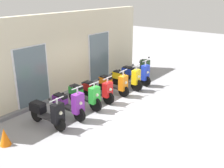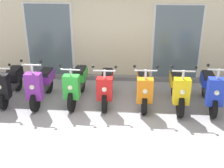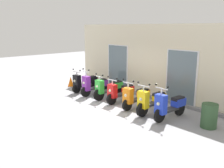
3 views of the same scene
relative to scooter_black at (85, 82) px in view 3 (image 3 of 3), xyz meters
The scene contains 11 objects.
ground_plane 2.80m from the scooter_black, 20.08° to the right, with size 40.00×40.00×0.00m, color #939399.
storefront_facade 3.34m from the scooter_black, 34.42° to the left, with size 9.57×0.50×3.32m.
scooter_black is the anchor object (origin of this frame).
scooter_purple 0.87m from the scooter_black, ahead, with size 0.54×1.56×1.32m.
scooter_green 1.77m from the scooter_black, ahead, with size 0.54×1.67×1.20m.
scooter_red 2.54m from the scooter_black, ahead, with size 0.60×1.58×1.18m.
scooter_orange 3.50m from the scooter_black, ahead, with size 0.60×1.51×1.23m.
scooter_yellow 4.35m from the scooter_black, ahead, with size 0.60×1.61×1.27m.
scooter_blue 5.15m from the scooter_black, ahead, with size 0.57×1.62×1.32m.
traffic_cone 1.49m from the scooter_black, behind, with size 0.32×0.32×0.52m, color orange.
trash_bin 6.46m from the scooter_black, ahead, with size 0.52×0.52×0.80m, color #2D4C2D.
Camera 3 is at (7.40, -6.17, 3.19)m, focal length 39.85 mm.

